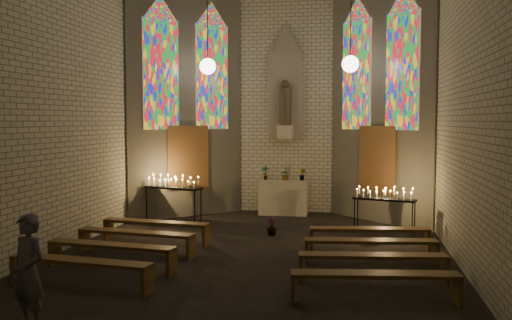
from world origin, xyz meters
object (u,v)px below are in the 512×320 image
(visitor, at_px, (28,273))
(altar, at_px, (283,197))
(votive_stand_right, at_px, (384,196))
(aisle_flower_pot, at_px, (272,226))
(votive_stand_left, at_px, (173,184))

(visitor, bearing_deg, altar, 99.98)
(votive_stand_right, distance_m, visitor, 8.73)
(aisle_flower_pot, distance_m, votive_stand_left, 3.20)
(aisle_flower_pot, relative_size, votive_stand_right, 0.29)
(visitor, bearing_deg, aisle_flower_pot, 93.78)
(votive_stand_left, height_order, visitor, visitor)
(aisle_flower_pot, height_order, votive_stand_right, votive_stand_right)
(votive_stand_right, relative_size, visitor, 0.99)
(votive_stand_left, height_order, votive_stand_right, votive_stand_left)
(aisle_flower_pot, distance_m, visitor, 7.05)
(aisle_flower_pot, xyz_separation_m, visitor, (-2.24, -6.66, 0.55))
(votive_stand_right, height_order, visitor, visitor)
(altar, distance_m, votive_stand_right, 3.73)
(votive_stand_left, bearing_deg, altar, 50.16)
(votive_stand_left, relative_size, votive_stand_right, 1.11)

